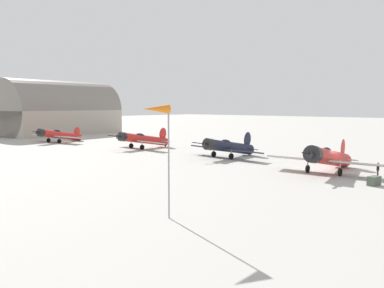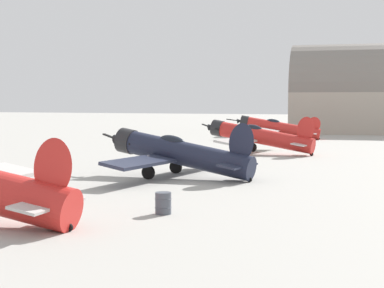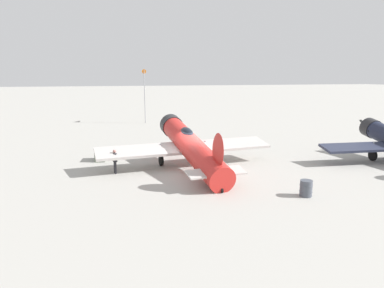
{
  "view_description": "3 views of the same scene",
  "coord_description": "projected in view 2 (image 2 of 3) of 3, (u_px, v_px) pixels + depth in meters",
  "views": [
    {
      "loc": [
        -17.56,
        41.56,
        7.06
      ],
      "look_at": [
        20.67,
        -1.18,
        1.6
      ],
      "focal_mm": 38.06,
      "sensor_mm": 36.0,
      "label": 1
    },
    {
      "loc": [
        -16.66,
        -16.24,
        4.45
      ],
      "look_at": [
        20.67,
        -1.18,
        1.6
      ],
      "focal_mm": 55.11,
      "sensor_mm": 36.0,
      "label": 2
    },
    {
      "loc": [
        -5.92,
        -21.01,
        6.26
      ],
      "look_at": [
        0.0,
        0.0,
        1.8
      ],
      "focal_mm": 31.19,
      "sensor_mm": 36.0,
      "label": 3
    }
  ],
  "objects": [
    {
      "name": "airplane_outer_stand",
      "position": [
        277.0,
        128.0,
        71.08
      ],
      "size": [
        12.33,
        11.22,
        2.93
      ],
      "rotation": [
        0.0,
        0.0,
        7.99
      ],
      "color": "red",
      "rests_on": "ground_plane"
    },
    {
      "name": "airplane_far_line",
      "position": [
        258.0,
        136.0,
        51.06
      ],
      "size": [
        11.93,
        10.94,
        3.37
      ],
      "rotation": [
        0.0,
        0.0,
        7.74
      ],
      "color": "red",
      "rests_on": "ground_plane"
    },
    {
      "name": "airplane_mid_apron",
      "position": [
        178.0,
        153.0,
        34.92
      ],
      "size": [
        12.02,
        10.83,
        3.41
      ],
      "rotation": [
        0.0,
        0.0,
        7.75
      ],
      "color": "#1E2338",
      "rests_on": "ground_plane"
    },
    {
      "name": "fuel_drum",
      "position": [
        163.0,
        203.0,
        23.44
      ],
      "size": [
        0.68,
        0.68,
        0.87
      ],
      "color": "#474C56",
      "rests_on": "ground_plane"
    }
  ]
}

